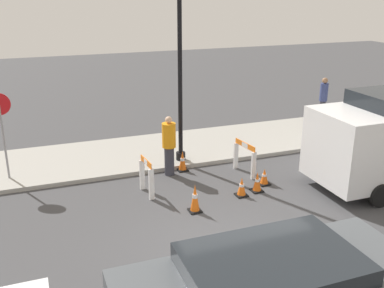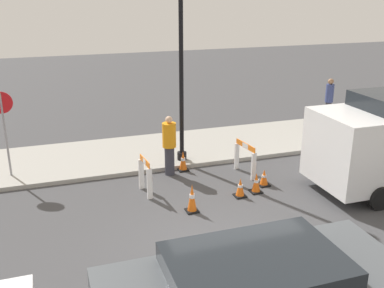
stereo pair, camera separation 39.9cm
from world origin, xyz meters
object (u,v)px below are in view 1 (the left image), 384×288
person_worker (169,144)px  person_pedestrian (323,98)px  stop_sign (1,122)px  streetlamp_post (180,38)px

person_worker → person_pedestrian: (7.20, 2.73, 0.14)m
stop_sign → person_worker: stop_sign is taller
streetlamp_post → person_worker: streetlamp_post is taller
streetlamp_post → person_worker: 3.02m
streetlamp_post → person_pedestrian: 7.42m
person_pedestrian → person_worker: bearing=-13.1°
person_worker → person_pedestrian: size_ratio=1.00×
streetlamp_post → person_pedestrian: streetlamp_post is taller
person_worker → person_pedestrian: bearing=78.9°
streetlamp_post → stop_sign: bearing=175.8°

